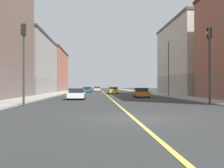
# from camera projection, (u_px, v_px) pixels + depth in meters

# --- Properties ---
(ground_plane) EXTENTS (400.00, 400.00, 0.00)m
(ground_plane) POSITION_uv_depth(u_px,v_px,m) (133.00, 118.00, 12.84)
(ground_plane) COLOR #2F3131
(ground_plane) RESTS_ON ground
(sidewalk_left) EXTENTS (3.29, 168.00, 0.15)m
(sidewalk_left) POSITION_uv_depth(u_px,v_px,m) (145.00, 92.00, 62.30)
(sidewalk_left) COLOR #9E9B93
(sidewalk_left) RESTS_ON ground
(sidewalk_right) EXTENTS (3.29, 168.00, 0.15)m
(sidewalk_right) POSITION_uv_depth(u_px,v_px,m) (62.00, 93.00, 61.22)
(sidewalk_right) COLOR #9E9B93
(sidewalk_right) RESTS_ON ground
(lane_center_stripe) EXTENTS (0.16, 154.00, 0.01)m
(lane_center_stripe) POSITION_uv_depth(u_px,v_px,m) (104.00, 93.00, 61.76)
(lane_center_stripe) COLOR #E5D14C
(lane_center_stripe) RESTS_ON ground
(building_left_mid) EXTENTS (8.54, 19.14, 12.75)m
(building_left_mid) POSITION_uv_depth(u_px,v_px,m) (192.00, 58.00, 47.99)
(building_left_mid) COLOR #9D9688
(building_left_mid) RESTS_ON ground
(building_right_midblock) EXTENTS (8.54, 23.09, 11.20)m
(building_right_midblock) POSITION_uv_depth(u_px,v_px,m) (27.00, 65.00, 53.17)
(building_right_midblock) COLOR slate
(building_right_midblock) RESTS_ON ground
(building_right_distant) EXTENTS (8.54, 23.96, 11.70)m
(building_right_distant) POSITION_uv_depth(u_px,v_px,m) (49.00, 71.00, 77.44)
(building_right_distant) COLOR brown
(building_right_distant) RESTS_ON ground
(traffic_light_left_near) EXTENTS (0.40, 0.32, 6.25)m
(traffic_light_left_near) POSITION_uv_depth(u_px,v_px,m) (209.00, 55.00, 21.91)
(traffic_light_left_near) COLOR #2D2D2D
(traffic_light_left_near) RESTS_ON ground
(traffic_light_right_near) EXTENTS (0.40, 0.32, 6.32)m
(traffic_light_right_near) POSITION_uv_depth(u_px,v_px,m) (24.00, 53.00, 21.06)
(traffic_light_right_near) COLOR #2D2D2D
(traffic_light_right_near) RESTS_ON ground
(street_lamp_left_near) EXTENTS (0.36, 0.36, 7.86)m
(street_lamp_left_near) POSITION_uv_depth(u_px,v_px,m) (168.00, 62.00, 38.20)
(street_lamp_left_near) COLOR #4C4C51
(street_lamp_left_near) RESTS_ON ground
(car_blue) EXTENTS (1.95, 3.95, 1.30)m
(car_blue) POSITION_uv_depth(u_px,v_px,m) (88.00, 89.00, 77.12)
(car_blue) COLOR #23389E
(car_blue) RESTS_ON ground
(car_white) EXTENTS (1.88, 3.91, 1.23)m
(car_white) POSITION_uv_depth(u_px,v_px,m) (77.00, 94.00, 30.71)
(car_white) COLOR white
(car_white) RESTS_ON ground
(car_yellow) EXTENTS (1.82, 4.03, 1.35)m
(car_yellow) POSITION_uv_depth(u_px,v_px,m) (113.00, 91.00, 52.55)
(car_yellow) COLOR gold
(car_yellow) RESTS_ON ground
(car_orange) EXTENTS (1.95, 4.42, 1.28)m
(car_orange) POSITION_uv_depth(u_px,v_px,m) (141.00, 93.00, 36.78)
(car_orange) COLOR orange
(car_orange) RESTS_ON ground
(car_silver) EXTENTS (1.96, 4.47, 1.34)m
(car_silver) POSITION_uv_depth(u_px,v_px,m) (97.00, 89.00, 79.59)
(car_silver) COLOR silver
(car_silver) RESTS_ON ground
(car_teal) EXTENTS (2.05, 4.31, 1.28)m
(car_teal) POSITION_uv_depth(u_px,v_px,m) (87.00, 90.00, 63.14)
(car_teal) COLOR #196670
(car_teal) RESTS_ON ground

